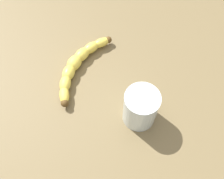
# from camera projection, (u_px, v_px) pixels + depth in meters

# --- Properties ---
(wooden_tabletop) EXTENTS (1.20, 1.20, 0.03)m
(wooden_tabletop) POSITION_uv_depth(u_px,v_px,m) (78.00, 84.00, 0.66)
(wooden_tabletop) COLOR brown
(wooden_tabletop) RESTS_ON ground
(banana) EXTENTS (0.16, 0.19, 0.03)m
(banana) POSITION_uv_depth(u_px,v_px,m) (78.00, 65.00, 0.65)
(banana) COLOR #E2C649
(banana) RESTS_ON wooden_tabletop
(smoothie_glass) EXTENTS (0.08, 0.08, 0.10)m
(smoothie_glass) POSITION_uv_depth(u_px,v_px,m) (140.00, 108.00, 0.56)
(smoothie_glass) COLOR silver
(smoothie_glass) RESTS_ON wooden_tabletop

